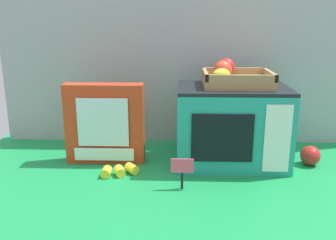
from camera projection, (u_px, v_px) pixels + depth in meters
The scene contains 8 objects.
ground_plane at pixel (197, 166), 1.32m from camera, with size 1.70×1.70×0.00m, color #198C47.
display_back_panel at pixel (196, 48), 1.49m from camera, with size 1.61×0.03×0.79m, color #A0A3A8.
toy_microwave at pixel (231, 125), 1.32m from camera, with size 0.39×0.27×0.28m.
food_groups_crate at pixel (233, 78), 1.29m from camera, with size 0.24×0.20×0.09m.
cookie_set_box at pixel (105, 124), 1.32m from camera, with size 0.28×0.06×0.29m.
price_sign at pixel (182, 169), 1.12m from camera, with size 0.07×0.01×0.10m.
loose_toy_banana at pixel (119, 171), 1.24m from camera, with size 0.12×0.08×0.03m.
loose_toy_apple at pixel (310, 156), 1.32m from camera, with size 0.07×0.07×0.07m, color red.
Camera 1 is at (-0.06, -1.23, 0.51)m, focal length 39.24 mm.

